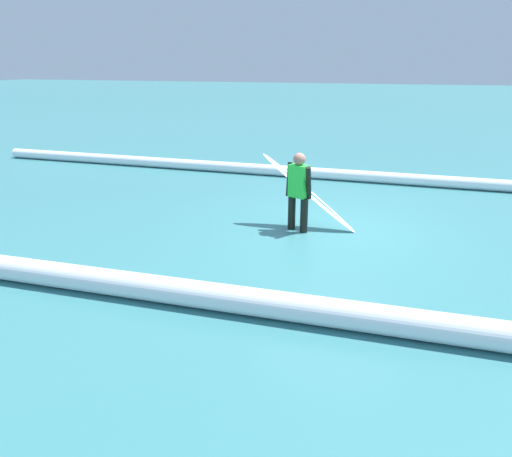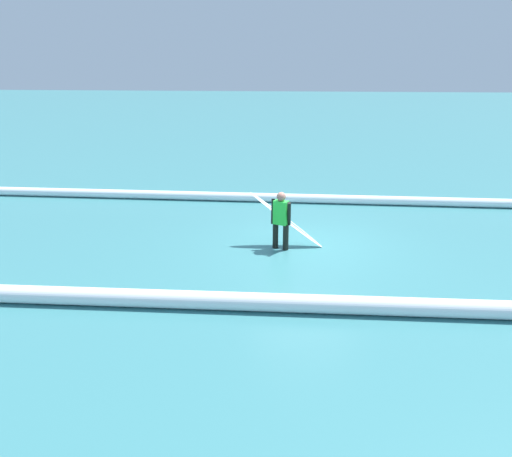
% 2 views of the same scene
% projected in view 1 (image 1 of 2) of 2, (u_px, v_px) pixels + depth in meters
% --- Properties ---
extents(ground_plane, '(122.53, 122.53, 0.00)m').
position_uv_depth(ground_plane, '(333.00, 228.00, 9.14)').
color(ground_plane, teal).
extents(surfer, '(0.48, 0.41, 1.44)m').
position_uv_depth(surfer, '(299.00, 188.00, 8.73)').
color(surfer, black).
rests_on(surfer, ground_plane).
extents(surfboard, '(1.87, 0.49, 1.34)m').
position_uv_depth(surfboard, '(309.00, 193.00, 9.00)').
color(surfboard, white).
rests_on(surfboard, ground_plane).
extents(wave_crest_foreground, '(24.79, 0.53, 0.29)m').
position_uv_depth(wave_crest_foreground, '(418.00, 180.00, 12.15)').
color(wave_crest_foreground, white).
rests_on(wave_crest_foreground, ground_plane).
extents(wave_crest_midground, '(21.97, 0.62, 0.35)m').
position_uv_depth(wave_crest_midground, '(354.00, 316.00, 5.63)').
color(wave_crest_midground, white).
rests_on(wave_crest_midground, ground_plane).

